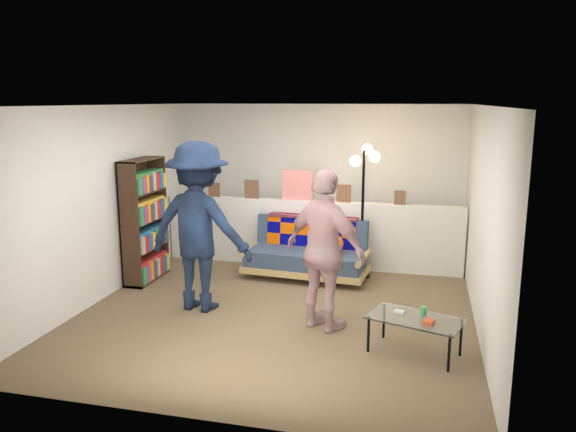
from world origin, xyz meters
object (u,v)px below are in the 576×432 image
object	(u,v)px
person_left	(199,227)
person_right	(325,251)
futon_sofa	(308,253)
bookshelf	(145,224)
coffee_table	(416,320)
floor_lamp	(364,184)

from	to	relation	value
person_left	person_right	xyz separation A→B (m)	(1.55, -0.27, -0.12)
futon_sofa	bookshelf	bearing A→B (deg)	-163.16
futon_sofa	person_right	distance (m)	1.92
futon_sofa	person_left	size ratio (longest dim) A/B	0.88
futon_sofa	coffee_table	world-z (taller)	futon_sofa
bookshelf	coffee_table	world-z (taller)	bookshelf
floor_lamp	person_left	bearing A→B (deg)	-135.69
bookshelf	person_right	xyz separation A→B (m)	(2.70, -1.11, 0.09)
coffee_table	person_left	distance (m)	2.70
futon_sofa	person_right	bearing A→B (deg)	-72.84
futon_sofa	person_right	xyz separation A→B (m)	(0.54, -1.76, 0.54)
floor_lamp	coffee_table	bearing A→B (deg)	-71.89
bookshelf	floor_lamp	xyz separation A→B (m)	(2.90, 0.86, 0.54)
coffee_table	floor_lamp	bearing A→B (deg)	108.11
bookshelf	person_left	world-z (taller)	person_left
futon_sofa	coffee_table	distance (m)	2.66
coffee_table	person_right	world-z (taller)	person_right
bookshelf	person_left	size ratio (longest dim) A/B	0.84
bookshelf	person_left	xyz separation A→B (m)	(1.16, -0.84, 0.21)
person_left	futon_sofa	bearing A→B (deg)	-116.43
bookshelf	person_right	size ratio (longest dim) A/B	0.96
person_left	person_right	bearing A→B (deg)	177.62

